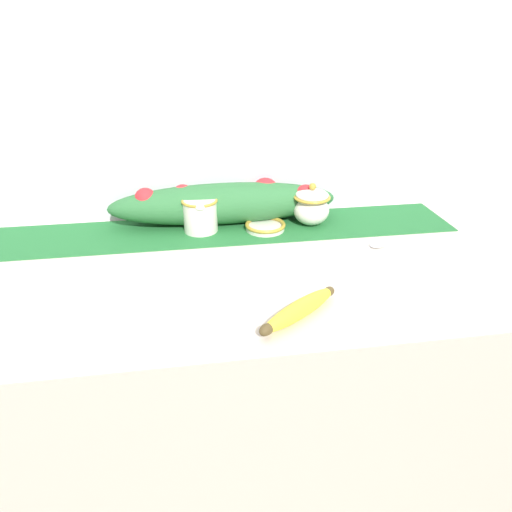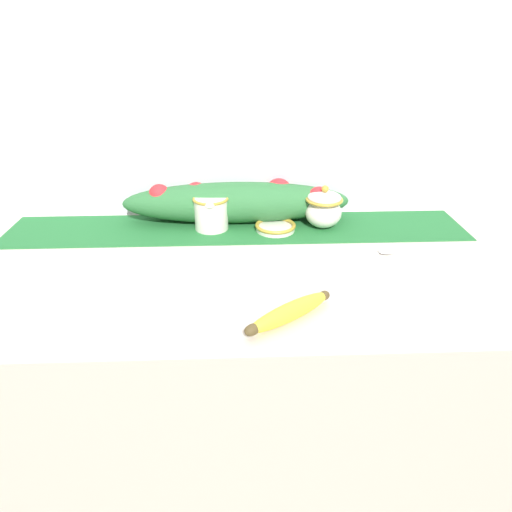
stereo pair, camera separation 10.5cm
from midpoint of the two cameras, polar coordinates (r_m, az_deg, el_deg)
name	(u,v)px [view 2 (the right image)]	position (r m, az deg, el deg)	size (l,w,h in m)	color
ground_plane	(242,497)	(1.71, 0.24, -28.03)	(12.00, 12.00, 0.00)	#7A6B5B
countertop	(240,399)	(1.37, 0.28, -17.56)	(1.41, 0.69, 0.87)	beige
back_wall	(234,103)	(1.35, -0.38, 18.53)	(2.21, 0.04, 2.40)	silver
table_runner	(237,228)	(1.31, -0.12, 3.43)	(1.30, 0.22, 0.00)	#236B33
cream_pitcher	(211,212)	(1.29, -3.32, 5.52)	(0.10, 0.12, 0.10)	white
sugar_bowl	(324,208)	(1.32, 10.73, 5.81)	(0.11, 0.11, 0.12)	white
small_dish	(275,227)	(1.29, 4.77, 3.60)	(0.11, 0.11, 0.02)	white
banana	(290,312)	(0.91, 7.52, -7.06)	(0.19, 0.15, 0.04)	yellow
spoon	(383,252)	(1.23, 17.97, 0.45)	(0.17, 0.04, 0.01)	silver
poinsettia_garland	(238,201)	(1.33, 0.01, 6.80)	(0.66, 0.13, 0.12)	#2D6B38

